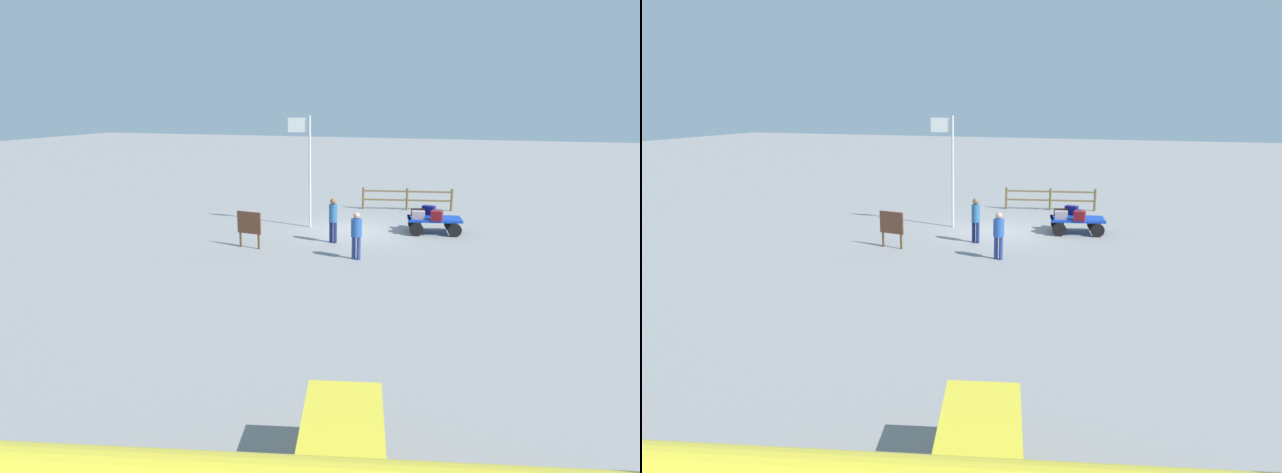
{
  "view_description": "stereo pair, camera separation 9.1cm",
  "coord_description": "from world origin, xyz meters",
  "views": [
    {
      "loc": [
        -5.37,
        21.71,
        5.33
      ],
      "look_at": [
        -0.37,
        6.0,
        1.21
      ],
      "focal_mm": 30.41,
      "sensor_mm": 36.0,
      "label": 1
    },
    {
      "loc": [
        -5.46,
        21.68,
        5.33
      ],
      "look_at": [
        -0.37,
        6.0,
        1.21
      ],
      "focal_mm": 30.41,
      "sensor_mm": 36.0,
      "label": 2
    }
  ],
  "objects": [
    {
      "name": "suitcase_navy",
      "position": [
        -2.92,
        -1.23,
        0.84
      ],
      "size": [
        0.57,
        0.43,
        0.38
      ],
      "color": "navy",
      "rests_on": "luggage_cart"
    },
    {
      "name": "worker_trailing",
      "position": [
        0.32,
        2.14,
        1.02
      ],
      "size": [
        0.42,
        0.42,
        1.75
      ],
      "color": "navy",
      "rests_on": "ground"
    },
    {
      "name": "suitcase_dark",
      "position": [
        -3.37,
        -0.17,
        0.84
      ],
      "size": [
        0.47,
        0.41,
        0.39
      ],
      "color": "maroon",
      "rests_on": "luggage_cart"
    },
    {
      "name": "wooden_fence",
      "position": [
        -1.39,
        -5.27,
        0.64
      ],
      "size": [
        4.45,
        0.94,
        1.11
      ],
      "color": "brown",
      "rests_on": "ground"
    },
    {
      "name": "worker_lead",
      "position": [
        -1.08,
        4.09,
        0.99
      ],
      "size": [
        0.47,
        0.47,
        1.66
      ],
      "color": "navy",
      "rests_on": "ground"
    },
    {
      "name": "flagpole",
      "position": [
        2.17,
        -0.15,
        2.89
      ],
      "size": [
        1.01,
        0.1,
        4.77
      ],
      "color": "silver",
      "rests_on": "ground"
    },
    {
      "name": "ground_plane",
      "position": [
        0.0,
        0.0,
        0.0
      ],
      "size": [
        120.0,
        120.0,
        0.0
      ],
      "primitive_type": "plane",
      "color": "gray"
    },
    {
      "name": "luggage_cart",
      "position": [
        -3.22,
        -0.63,
        0.48
      ],
      "size": [
        2.37,
        1.72,
        0.65
      ],
      "color": "#1238B0",
      "rests_on": "ground"
    },
    {
      "name": "suitcase_grey",
      "position": [
        -2.63,
        -0.22,
        0.81
      ],
      "size": [
        0.57,
        0.45,
        0.33
      ],
      "color": "gray",
      "rests_on": "luggage_cart"
    },
    {
      "name": "signboard",
      "position": [
        3.08,
        3.84,
        0.88
      ],
      "size": [
        0.99,
        0.18,
        1.38
      ],
      "color": "#4C3319",
      "rests_on": "ground"
    },
    {
      "name": "suitcase_tan",
      "position": [
        -2.51,
        -0.92,
        0.79
      ],
      "size": [
        0.61,
        0.44,
        0.28
      ],
      "color": "black",
      "rests_on": "luggage_cart"
    }
  ]
}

